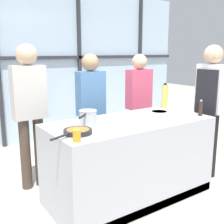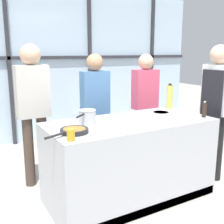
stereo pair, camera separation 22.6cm
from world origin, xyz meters
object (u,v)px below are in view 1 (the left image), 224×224
Objects in this scene: white_plate at (149,113)px; oil_bottle at (165,96)px; spectator_far_left at (30,106)px; juice_glass_near at (77,136)px; pepper_grinder at (201,108)px; spectator_center_right at (139,100)px; mixing_bowl at (159,114)px; chef at (210,101)px; frying_pan at (77,131)px; spectator_center_left at (91,105)px; saucepan at (88,117)px.

oil_bottle is at bearing 21.24° from white_plate.
spectator_far_left reaches higher than oil_bottle.
spectator_far_left is at bearing 90.35° from juice_glass_near.
spectator_far_left is 9.05× the size of pepper_grinder.
mixing_bowl is at bearing 63.75° from spectator_center_right.
frying_pan is (-1.95, -0.02, -0.09)m from chef.
oil_bottle is at bearing 89.23° from spectator_center_right.
mixing_bowl is (1.21, -0.92, -0.08)m from spectator_far_left.
chef is at bearing 6.18° from juice_glass_near.
chef is 0.43m from pepper_grinder.
oil_bottle is at bearing 90.97° from pepper_grinder.
chef is 0.85m from mixing_bowl.
frying_pan reaches higher than white_plate.
oil_bottle reaches higher than juice_glass_near.
frying_pan is (0.12, -0.99, -0.09)m from spectator_far_left.
spectator_center_right is (0.83, -0.00, -0.01)m from spectator_center_left.
frying_pan is at bearing 54.10° from spectator_center_left.
mixing_bowl is at bearing -140.47° from oil_bottle.
chef reaches higher than spectator_center_left.
juice_glass_near is (-0.36, -0.45, -0.03)m from saucepan.
frying_pan is 2.12× the size of mixing_bowl.
juice_glass_near is (0.01, -1.19, -0.06)m from spectator_far_left.
mixing_bowl is (0.84, -0.18, -0.04)m from saucepan.
frying_pan is (-1.55, -0.99, -0.00)m from spectator_center_right.
spectator_far_left is at bearing 149.85° from white_plate.
pepper_grinder reaches higher than mixing_bowl.
spectator_far_left is at bearing 145.69° from pepper_grinder.
spectator_center_right is (1.67, -0.00, -0.08)m from spectator_far_left.
juice_glass_near is at bearing -167.27° from mixing_bowl.
mixing_bowl reaches higher than white_plate.
juice_glass_near is at bearing -158.83° from white_plate.
pepper_grinder is (0.44, -0.42, 0.08)m from white_plate.
spectator_center_right is at bearing 90.13° from pepper_grinder.
mixing_bowl is (-0.02, -0.20, 0.03)m from white_plate.
white_plate is (1.12, 0.27, -0.02)m from frying_pan.
oil_bottle is at bearing 161.63° from spectator_far_left.
mixing_bowl is at bearing 3.78° from frying_pan.
juice_glass_near is (-1.23, -0.47, 0.04)m from white_plate.
chef is 8.03× the size of mixing_bowl.
chef is 1.00× the size of spectator_far_left.
spectator_center_left reaches higher than pepper_grinder.
saucepan is 0.85× the size of oil_bottle.
mixing_bowl is 0.59m from oil_bottle.
chef is 6.09× the size of saucepan.
juice_glass_near is at bearing 35.68° from spectator_center_right.
saucepan is 1.32× the size of mixing_bowl.
chef is 1.07× the size of spectator_center_left.
white_plate is at bearing 13.81° from frying_pan.
white_plate is at bearing 119.18° from spectator_center_left.
spectator_center_right is 1.84m from frying_pan.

